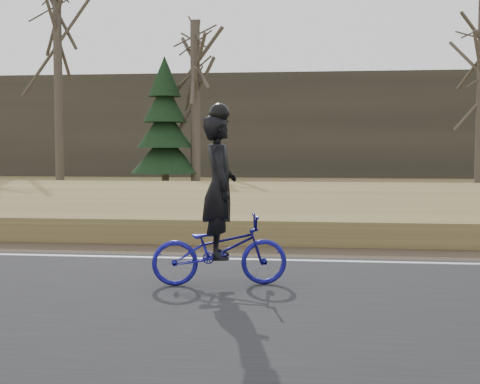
# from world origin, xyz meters

# --- Properties ---
(ground) EXTENTS (120.00, 120.00, 0.00)m
(ground) POSITION_xyz_m (0.00, 0.00, 0.00)
(ground) COLOR olive
(ground) RESTS_ON ground
(road) EXTENTS (120.00, 6.00, 0.06)m
(road) POSITION_xyz_m (0.00, -2.50, 0.03)
(road) COLOR black
(road) RESTS_ON ground
(edge_line) EXTENTS (120.00, 0.12, 0.01)m
(edge_line) POSITION_xyz_m (0.00, 0.20, 0.07)
(edge_line) COLOR silver
(edge_line) RESTS_ON road
(shoulder) EXTENTS (120.00, 1.60, 0.04)m
(shoulder) POSITION_xyz_m (0.00, 1.20, 0.02)
(shoulder) COLOR #473A2B
(shoulder) RESTS_ON ground
(embankment) EXTENTS (120.00, 5.00, 0.44)m
(embankment) POSITION_xyz_m (0.00, 4.20, 0.22)
(embankment) COLOR olive
(embankment) RESTS_ON ground
(ballast) EXTENTS (120.00, 3.00, 0.45)m
(ballast) POSITION_xyz_m (0.00, 8.00, 0.23)
(ballast) COLOR slate
(ballast) RESTS_ON ground
(railroad) EXTENTS (120.00, 2.40, 0.29)m
(railroad) POSITION_xyz_m (0.00, 8.00, 0.53)
(railroad) COLOR black
(railroad) RESTS_ON ballast
(treeline_backdrop) EXTENTS (120.00, 4.00, 6.00)m
(treeline_backdrop) POSITION_xyz_m (0.00, 30.00, 3.00)
(treeline_backdrop) COLOR #383328
(treeline_backdrop) RESTS_ON ground
(cyclist) EXTENTS (1.81, 0.94, 2.32)m
(cyclist) POSITION_xyz_m (1.08, -1.72, 0.82)
(cyclist) COLOR navy
(cyclist) RESTS_ON road
(bare_tree_left) EXTENTS (0.36, 0.36, 9.14)m
(bare_tree_left) POSITION_xyz_m (-8.54, 17.00, 4.57)
(bare_tree_left) COLOR #51473B
(bare_tree_left) RESTS_ON ground
(bare_tree_near_left) EXTENTS (0.36, 0.36, 6.51)m
(bare_tree_near_left) POSITION_xyz_m (-2.31, 14.84, 3.25)
(bare_tree_near_left) COLOR #51473B
(bare_tree_near_left) RESTS_ON ground
(conifer) EXTENTS (2.60, 2.60, 5.24)m
(conifer) POSITION_xyz_m (-3.52, 14.95, 2.48)
(conifer) COLOR #51473B
(conifer) RESTS_ON ground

